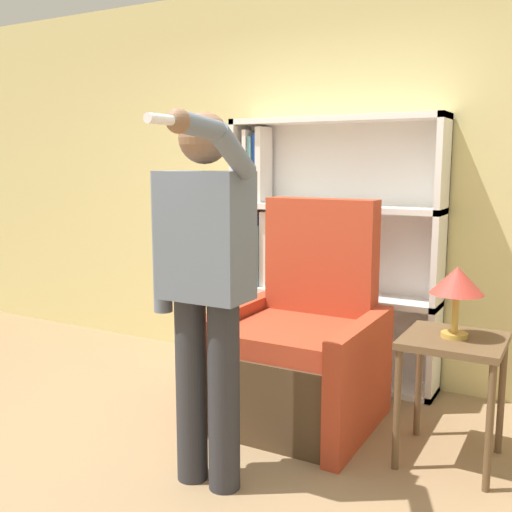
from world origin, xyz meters
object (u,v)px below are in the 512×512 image
Objects in this scene: armchair at (300,354)px; table_lamp at (457,283)px; person_standing at (204,278)px; bookcase at (312,253)px; side_table at (453,358)px.

table_lamp is (0.90, -0.11, 0.54)m from armchair.
bookcase is at bearing 96.26° from person_standing.
side_table is at bearing -6.91° from armchair.
bookcase is at bearing 143.94° from table_lamp.
table_lamp is at bearing 39.24° from person_standing.
side_table is at bearing -36.06° from bookcase.
table_lamp is at bearing -135.00° from side_table.
person_standing reaches higher than table_lamp.
bookcase reaches higher than person_standing.
bookcase reaches higher than table_lamp.
side_table is 0.39m from table_lamp.
table_lamp is at bearing -36.06° from bookcase.
armchair is 0.75× the size of person_standing.
armchair is 1.09m from person_standing.
bookcase is 0.92m from armchair.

